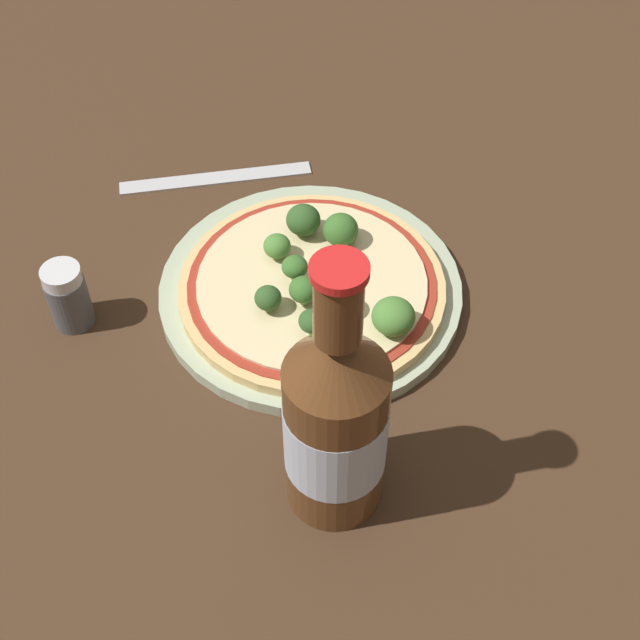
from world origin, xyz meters
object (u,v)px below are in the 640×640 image
Objects in this scene: beer_bottle at (336,420)px; fork at (216,178)px; pepper_shaker at (68,296)px; pizza at (312,286)px.

beer_bottle is 0.38m from fork.
beer_bottle is 3.82× the size of pepper_shaker.
pepper_shaker is at bearing -107.44° from pizza.
beer_bottle reaches higher than fork.
pepper_shaker is (-0.24, -0.14, -0.06)m from beer_bottle.
beer_bottle reaches higher than pizza.
pizza is 1.22× the size of fork.
pizza is 0.98× the size of beer_bottle.
beer_bottle is at bearing -18.33° from pizza.
pizza is 0.20m from pepper_shaker.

